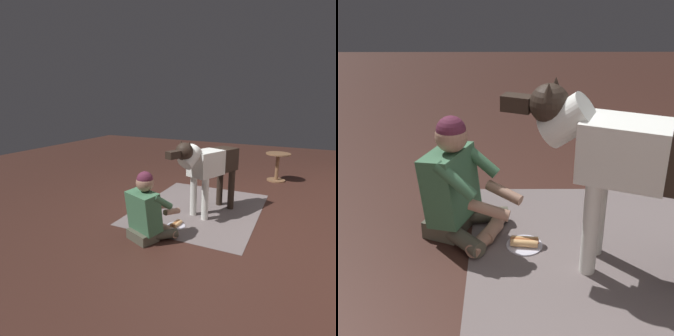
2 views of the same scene
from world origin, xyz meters
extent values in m
plane|color=#381F18|center=(0.00, 0.00, 0.00)|extent=(13.54, 13.54, 0.00)
cube|color=#685C5C|center=(-0.18, -0.05, 0.00)|extent=(2.15, 1.74, 0.01)
cube|color=#4A483A|center=(1.05, -0.33, 0.06)|extent=(0.35, 0.41, 0.12)
cylinder|color=#4A483A|center=(0.84, -0.41, 0.07)|extent=(0.41, 0.13, 0.11)
cylinder|color=#9D735D|center=(0.73, -0.29, 0.06)|extent=(0.20, 0.37, 0.09)
cylinder|color=#4A483A|center=(0.96, -0.12, 0.07)|extent=(0.35, 0.37, 0.11)
cylinder|color=#9D735D|center=(0.79, -0.13, 0.06)|extent=(0.24, 0.36, 0.09)
cube|color=#3C6A49|center=(1.03, -0.32, 0.36)|extent=(0.40, 0.47, 0.49)
cylinder|color=#3C6A49|center=(0.84, -0.43, 0.49)|extent=(0.30, 0.18, 0.24)
cylinder|color=#9D735D|center=(0.67, -0.31, 0.30)|extent=(0.27, 0.20, 0.12)
cylinder|color=#3C6A49|center=(0.97, -0.11, 0.49)|extent=(0.30, 0.18, 0.24)
cylinder|color=#9D735D|center=(0.76, -0.08, 0.30)|extent=(0.28, 0.13, 0.12)
sphere|color=#9D735D|center=(1.00, -0.31, 0.70)|extent=(0.21, 0.21, 0.21)
sphere|color=#531F33|center=(1.00, -0.31, 0.74)|extent=(0.19, 0.19, 0.19)
cylinder|color=silver|center=(0.17, 0.14, 0.30)|extent=(0.10, 0.10, 0.60)
cylinder|color=silver|center=(0.09, -0.06, 0.30)|extent=(0.10, 0.10, 0.60)
cube|color=silver|center=(0.01, 0.09, 0.77)|extent=(0.56, 0.46, 0.35)
cylinder|color=silver|center=(0.32, -0.03, 0.91)|extent=(0.40, 0.33, 0.34)
sphere|color=black|center=(0.41, -0.07, 0.99)|extent=(0.23, 0.23, 0.23)
cube|color=black|center=(0.59, -0.14, 0.97)|extent=(0.20, 0.16, 0.09)
cone|color=black|center=(0.43, 0.00, 1.08)|extent=(0.11, 0.11, 0.10)
cone|color=black|center=(0.38, -0.13, 1.08)|extent=(0.11, 0.11, 0.10)
cylinder|color=silver|center=(0.54, -0.12, 0.01)|extent=(0.24, 0.24, 0.01)
cylinder|color=tan|center=(0.53, -0.14, 0.04)|extent=(0.18, 0.07, 0.05)
cylinder|color=tan|center=(0.54, -0.10, 0.04)|extent=(0.18, 0.07, 0.05)
cylinder|color=#A4562C|center=(0.54, -0.12, 0.04)|extent=(0.19, 0.06, 0.04)
camera|label=1|loc=(3.70, 1.30, 1.65)|focal=30.37mm
camera|label=2|loc=(0.67, 2.40, 1.75)|focal=49.02mm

